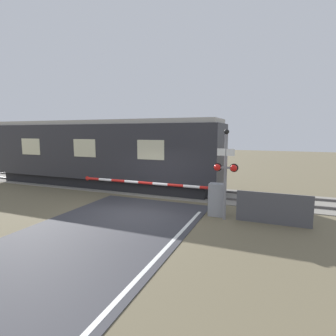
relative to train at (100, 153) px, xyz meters
name	(u,v)px	position (x,y,z in m)	size (l,w,h in m)	color
ground_plane	(136,213)	(4.60, -4.03, -1.97)	(80.00, 80.00, 0.00)	#6B6047
track_bed	(173,191)	(4.60, 0.00, -1.94)	(36.00, 3.20, 0.13)	gray
train	(100,153)	(0.00, 0.00, 0.00)	(14.46, 2.81, 3.84)	black
crossing_barrier	(203,196)	(7.07, -3.18, -1.26)	(6.47, 0.44, 1.25)	gray
signal_post	(225,169)	(7.97, -3.54, -0.10)	(0.88, 0.26, 3.28)	gray
roadside_fence	(273,209)	(9.63, -3.41, -1.42)	(2.48, 0.06, 1.10)	#4C4C51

